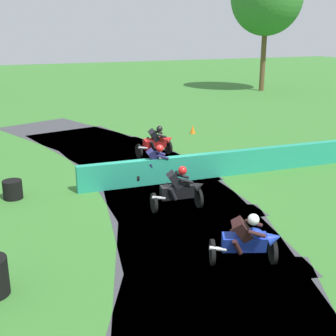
% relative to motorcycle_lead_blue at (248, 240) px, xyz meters
% --- Properties ---
extents(ground_plane, '(120.00, 120.00, 0.00)m').
position_rel_motorcycle_lead_blue_xyz_m(ground_plane, '(0.35, 6.17, -0.64)').
color(ground_plane, '#38752D').
extents(track_asphalt, '(8.49, 26.87, 0.01)m').
position_rel_motorcycle_lead_blue_xyz_m(track_asphalt, '(-0.52, 6.22, -0.63)').
color(track_asphalt, '#3D3D42').
rests_on(track_asphalt, ground).
extents(safety_barrier, '(15.75, 1.21, 0.90)m').
position_rel_motorcycle_lead_blue_xyz_m(safety_barrier, '(5.38, 5.88, -0.19)').
color(safety_barrier, '#239375').
rests_on(safety_barrier, ground).
extents(motorcycle_lead_blue, '(1.67, 1.25, 1.43)m').
position_rel_motorcycle_lead_blue_xyz_m(motorcycle_lead_blue, '(0.00, 0.00, 0.00)').
color(motorcycle_lead_blue, black).
rests_on(motorcycle_lead_blue, ground).
extents(motorcycle_chase_black, '(1.71, 0.83, 1.42)m').
position_rel_motorcycle_lead_blue_xyz_m(motorcycle_chase_black, '(-0.01, 3.61, 0.02)').
color(motorcycle_chase_black, black).
rests_on(motorcycle_chase_black, ground).
extents(motorcycle_trailing_white, '(1.70, 0.78, 1.42)m').
position_rel_motorcycle_lead_blue_xyz_m(motorcycle_trailing_white, '(0.36, 6.25, 0.02)').
color(motorcycle_trailing_white, black).
rests_on(motorcycle_trailing_white, ground).
extents(motorcycle_fourth_red, '(1.68, 0.86, 1.43)m').
position_rel_motorcycle_lead_blue_xyz_m(motorcycle_fourth_red, '(1.62, 9.45, 0.00)').
color(motorcycle_fourth_red, black).
rests_on(motorcycle_fourth_red, ground).
extents(tire_stack_mid_a, '(0.61, 0.61, 0.60)m').
position_rel_motorcycle_lead_blue_xyz_m(tire_stack_mid_a, '(-4.48, 6.62, -0.34)').
color(tire_stack_mid_a, black).
rests_on(tire_stack_mid_a, ground).
extents(traffic_cone, '(0.28, 0.28, 0.44)m').
position_rel_motorcycle_lead_blue_xyz_m(traffic_cone, '(5.00, 12.79, -0.42)').
color(traffic_cone, orange).
rests_on(traffic_cone, ground).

